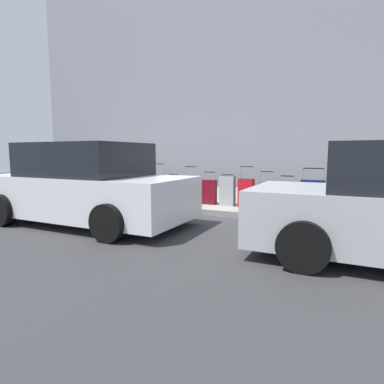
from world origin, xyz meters
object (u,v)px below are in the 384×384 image
Objects in this scene: suitcase_olive_3 at (266,196)px; suitcase_red_4 at (246,193)px; parked_car_white_1 at (87,186)px; suitcase_silver_5 at (227,191)px; suitcase_teal_7 at (191,191)px; bollard_post at (81,183)px; fire_hydrant at (100,182)px; suitcase_navy_8 at (174,192)px; suitcase_red_11 at (123,189)px; suitcase_black_9 at (158,188)px; suitcase_olive_10 at (140,186)px; suitcase_black_2 at (286,200)px; suitcase_maroon_6 at (209,192)px; suitcase_teal_0 at (341,201)px; suitcase_navy_1 at (312,196)px.

suitcase_red_4 reaches higher than suitcase_olive_3.
suitcase_silver_5 is at bearing -129.43° from parked_car_white_1.
suitcase_red_4 is 1.48m from suitcase_teal_7.
suitcase_olive_3 is 1.18× the size of bollard_post.
fire_hydrant is 3.23m from parked_car_white_1.
suitcase_navy_8 is 1.72m from suitcase_red_11.
suitcase_black_9 reaches higher than fire_hydrant.
suitcase_black_9 is 1.38× the size of suitcase_red_11.
fire_hydrant is (4.61, 0.01, 0.08)m from suitcase_red_4.
suitcase_red_4 is 3.67m from parked_car_white_1.
suitcase_olive_10 reaches higher than suitcase_olive_3.
suitcase_teal_7 is at bearing 179.30° from fire_hydrant.
fire_hydrant is at bearing -0.82° from suitcase_black_2.
bollard_post is (2.76, 0.13, 0.02)m from suitcase_black_9.
suitcase_teal_7 is 3.13m from fire_hydrant.
suitcase_olive_3 is 5.11m from fire_hydrant.
suitcase_maroon_6 is (0.98, -0.05, -0.03)m from suitcase_red_4.
parked_car_white_1 is at bearing 34.32° from suitcase_black_2.
suitcase_olive_3 is 1.97m from suitcase_teal_7.
suitcase_teal_0 is 3.58m from suitcase_teal_7.
suitcase_teal_0 is at bearing -173.04° from suitcase_black_2.
suitcase_navy_8 is (2.47, 0.09, -0.02)m from suitcase_olive_3.
suitcase_olive_10 is 2.53m from parked_car_white_1.
suitcase_maroon_6 is 1.13× the size of suitcase_red_11.
suitcase_teal_7 reaches higher than suitcase_black_2.
suitcase_navy_1 is at bearing -179.62° from suitcase_navy_8.
suitcase_maroon_6 is at bearing 0.04° from suitcase_teal_0.
suitcase_teal_0 is 1.60m from suitcase_olive_3.
suitcase_red_4 is at bearing 174.55° from suitcase_silver_5.
suitcase_teal_0 reaches higher than bollard_post.
bollard_post is (7.36, 0.21, 0.09)m from suitcase_teal_0.
suitcase_teal_0 is 4.07m from suitcase_navy_8.
suitcase_olive_3 is 3.00m from suitcase_black_9.
suitcase_black_2 is at bearing 179.03° from suitcase_black_9.
suitcase_navy_8 is 0.92× the size of fire_hydrant.
suitcase_maroon_6 is at bearing -122.33° from parked_car_white_1.
suitcase_olive_10 is (5.19, 0.12, 0.08)m from suitcase_teal_0.
suitcase_black_9 is (2.51, 0.03, 0.01)m from suitcase_red_4.
suitcase_navy_1 reaches higher than suitcase_red_11.
bollard_post is at bearing 1.44° from suitcase_navy_8.
suitcase_navy_1 is 1.02× the size of suitcase_teal_7.
suitcase_navy_1 is at bearing -179.10° from bollard_post.
suitcase_navy_1 is at bearing 176.42° from suitcase_olive_3.
parked_car_white_1 reaches higher than suitcase_maroon_6.
suitcase_silver_5 is 0.97× the size of fire_hydrant.
parked_car_white_1 is at bearing 65.35° from suitcase_teal_7.
suitcase_navy_8 is 3.29m from bollard_post.
fire_hydrant is 1.08× the size of bollard_post.
suitcase_red_4 is 0.50m from suitcase_silver_5.
suitcase_red_4 is (0.49, 0.01, 0.04)m from suitcase_olive_3.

